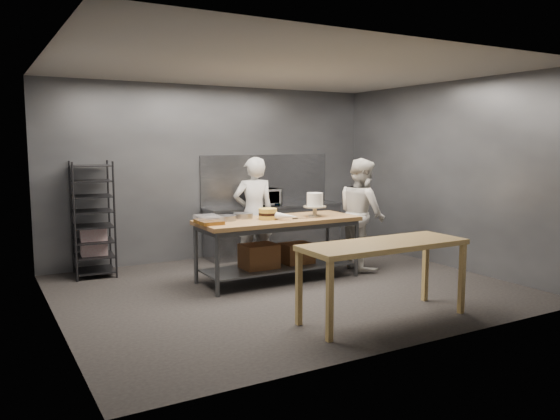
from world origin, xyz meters
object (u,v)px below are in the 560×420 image
at_px(speed_rack, 93,220).
at_px(chef_right, 362,214).
at_px(microwave, 264,197).
at_px(work_table, 277,242).
at_px(near_counter, 384,250).
at_px(chef_behind, 254,214).
at_px(layer_cake, 268,214).
at_px(frosted_cake_stand, 315,202).

bearing_deg(speed_rack, chef_right, -22.81).
xyz_separation_m(speed_rack, microwave, (2.98, 0.08, 0.19)).
relative_size(work_table, chef_right, 1.35).
xyz_separation_m(near_counter, chef_behind, (-0.17, 2.95, 0.09)).
xyz_separation_m(speed_rack, chef_behind, (2.31, -0.83, 0.04)).
relative_size(chef_right, layer_cake, 6.71).
bearing_deg(chef_right, work_table, 99.75).
distance_m(near_counter, speed_rack, 4.53).
distance_m(chef_behind, chef_right, 1.73).
relative_size(near_counter, chef_behind, 1.11).
height_order(work_table, microwave, microwave).
xyz_separation_m(near_counter, layer_cake, (-0.35, 2.15, 0.19)).
bearing_deg(chef_behind, chef_right, 163.83).
distance_m(speed_rack, chef_right, 4.18).
bearing_deg(near_counter, frosted_cake_stand, 78.70).
distance_m(work_table, chef_behind, 0.85).
distance_m(work_table, layer_cake, 0.46).
height_order(chef_behind, microwave, chef_behind).
bearing_deg(layer_cake, chef_behind, 77.53).
height_order(near_counter, frosted_cake_stand, frosted_cake_stand).
relative_size(chef_right, microwave, 3.28).
bearing_deg(microwave, speed_rack, -178.46).
xyz_separation_m(frosted_cake_stand, layer_cake, (-0.77, 0.07, -0.14)).
bearing_deg(work_table, near_counter, -85.18).
height_order(speed_rack, frosted_cake_stand, speed_rack).
xyz_separation_m(work_table, frosted_cake_stand, (0.60, -0.09, 0.57)).
height_order(speed_rack, microwave, speed_rack).
relative_size(chef_right, frosted_cake_stand, 4.99).
distance_m(work_table, near_counter, 2.19).
bearing_deg(frosted_cake_stand, chef_behind, 124.04).
xyz_separation_m(work_table, speed_rack, (-2.30, 1.61, 0.28)).
distance_m(near_counter, chef_behind, 2.96).
bearing_deg(frosted_cake_stand, chef_right, 4.97).
bearing_deg(microwave, frosted_cake_stand, -92.54).
relative_size(microwave, layer_cake, 2.05).
bearing_deg(near_counter, microwave, 82.70).
height_order(microwave, frosted_cake_stand, frosted_cake_stand).
bearing_deg(chef_behind, microwave, -115.28).
height_order(work_table, chef_behind, chef_behind).
relative_size(work_table, layer_cake, 9.06).
bearing_deg(microwave, layer_cake, -116.23).
distance_m(work_table, frosted_cake_stand, 0.83).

